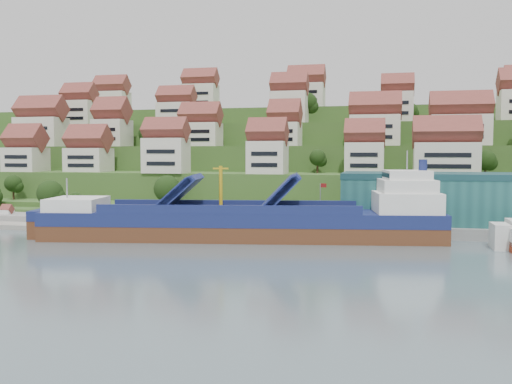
# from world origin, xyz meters

# --- Properties ---
(ground) EXTENTS (300.00, 300.00, 0.00)m
(ground) POSITION_xyz_m (0.00, 0.00, 0.00)
(ground) COLOR slate
(ground) RESTS_ON ground
(quay) EXTENTS (180.00, 14.00, 2.20)m
(quay) POSITION_xyz_m (20.00, 15.00, 1.10)
(quay) COLOR gray
(quay) RESTS_ON ground
(hillside) EXTENTS (260.00, 128.00, 31.00)m
(hillside) POSITION_xyz_m (0.00, 103.55, 10.66)
(hillside) COLOR #2D4C1E
(hillside) RESTS_ON ground
(hillside_village) EXTENTS (157.74, 63.79, 28.82)m
(hillside_village) POSITION_xyz_m (0.33, 58.85, 23.57)
(hillside_village) COLOR beige
(hillside_village) RESTS_ON ground
(hillside_trees) EXTENTS (142.14, 60.44, 31.43)m
(hillside_trees) POSITION_xyz_m (-13.55, 42.52, 15.65)
(hillside_trees) COLOR #1D3712
(hillside_trees) RESTS_ON ground
(warehouse) EXTENTS (60.00, 15.00, 10.00)m
(warehouse) POSITION_xyz_m (52.00, 17.00, 7.20)
(warehouse) COLOR #215B5A
(warehouse) RESTS_ON quay
(flagpole) EXTENTS (1.28, 0.16, 8.00)m
(flagpole) POSITION_xyz_m (18.11, 10.00, 6.88)
(flagpole) COLOR gray
(flagpole) RESTS_ON quay
(cargo_ship) EXTENTS (74.99, 23.55, 16.39)m
(cargo_ship) POSITION_xyz_m (6.38, 0.97, 3.16)
(cargo_ship) COLOR #562F1A
(cargo_ship) RESTS_ON ground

